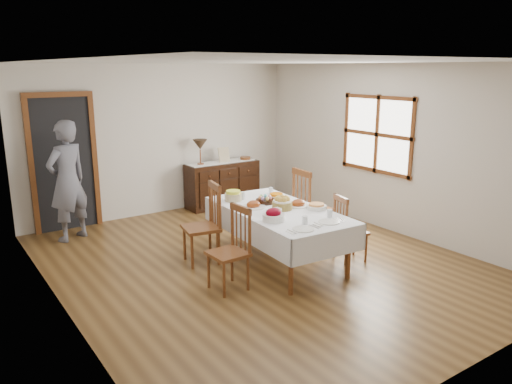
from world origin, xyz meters
TOP-DOWN VIEW (x-y plane):
  - ground at (0.00, 0.00)m, footprint 6.00×6.00m
  - room_shell at (-0.15, 0.42)m, footprint 5.02×6.02m
  - dining_table at (0.20, -0.12)m, footprint 1.21×2.20m
  - chair_left_near at (-0.73, -0.46)m, footprint 0.42×0.42m
  - chair_left_far at (-0.58, 0.45)m, footprint 0.52×0.52m
  - chair_right_near at (1.01, -0.60)m, footprint 0.46×0.46m
  - chair_right_far at (1.10, 0.31)m, footprint 0.48×0.48m
  - sideboard at (1.05, 2.72)m, footprint 1.38×0.50m
  - person at (-1.80, 2.39)m, footprint 0.71×0.60m
  - bread_basket at (0.24, -0.15)m, footprint 0.26×0.26m
  - egg_basket at (0.24, 0.22)m, footprint 0.26×0.26m
  - ham_platter_a at (-0.01, 0.14)m, footprint 0.33×0.33m
  - ham_platter_b at (0.51, -0.15)m, footprint 0.30×0.30m
  - beet_bowl at (-0.15, -0.49)m, footprint 0.27×0.27m
  - carrot_bowl at (0.47, 0.28)m, footprint 0.20×0.20m
  - pineapple_bowl at (-0.05, 0.58)m, footprint 0.24×0.24m
  - casserole_dish at (0.62, -0.40)m, footprint 0.27×0.27m
  - butter_dish at (0.05, -0.26)m, footprint 0.14×0.10m
  - setting_left at (-0.03, -0.90)m, footprint 0.43×0.31m
  - setting_right at (0.40, -0.87)m, footprint 0.43×0.31m
  - glass_far_a at (0.09, 0.56)m, footprint 0.06×0.06m
  - glass_far_b at (0.62, 0.61)m, footprint 0.06×0.06m
  - runner at (1.04, 2.74)m, footprint 1.30×0.35m
  - table_lamp at (0.61, 2.73)m, footprint 0.26×0.26m
  - picture_frame at (1.08, 2.70)m, footprint 0.22×0.08m
  - deco_bowl at (1.54, 2.69)m, footprint 0.20×0.20m

SIDE VIEW (x-z plane):
  - ground at x=0.00m, z-range 0.00..0.00m
  - sideboard at x=1.05m, z-range 0.00..0.83m
  - chair_right_near at x=1.01m, z-range 0.01..0.91m
  - chair_left_near at x=-0.73m, z-range 0.01..0.99m
  - chair_left_far at x=-0.58m, z-range 0.01..1.08m
  - chair_right_far at x=1.10m, z-range 0.01..1.11m
  - dining_table at x=0.20m, z-range 0.28..1.01m
  - setting_left at x=-0.03m, z-range 0.71..0.81m
  - setting_right at x=0.40m, z-range 0.71..0.81m
  - ham_platter_a at x=-0.01m, z-range 0.71..0.82m
  - ham_platter_b at x=0.51m, z-range 0.71..0.82m
  - casserole_dish at x=0.62m, z-range 0.73..0.80m
  - butter_dish at x=0.05m, z-range 0.73..0.80m
  - egg_basket at x=0.24m, z-range 0.72..0.83m
  - carrot_bowl at x=0.47m, z-range 0.73..0.82m
  - glass_far_b at x=0.62m, z-range 0.73..0.83m
  - glass_far_a at x=0.09m, z-range 0.73..0.84m
  - beet_bowl at x=-0.15m, z-range 0.72..0.88m
  - pineapple_bowl at x=-0.05m, z-range 0.73..0.88m
  - bread_basket at x=0.24m, z-range 0.73..0.91m
  - runner at x=1.04m, z-range 0.83..0.84m
  - deco_bowl at x=1.54m, z-range 0.83..0.89m
  - person at x=-1.80m, z-range 0.00..1.92m
  - picture_frame at x=1.08m, z-range 0.83..1.11m
  - table_lamp at x=0.61m, z-range 0.95..1.41m
  - room_shell at x=-0.15m, z-range 0.32..2.97m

